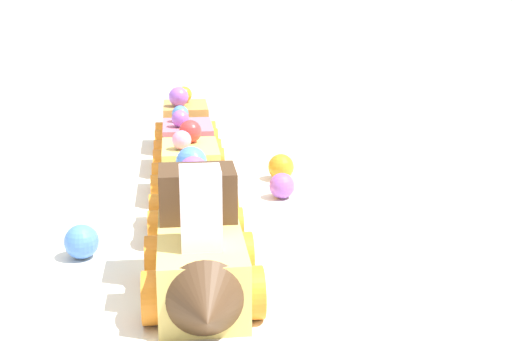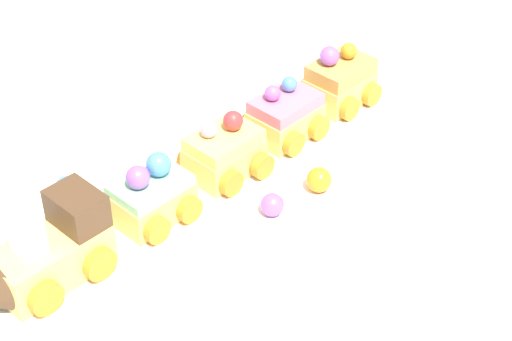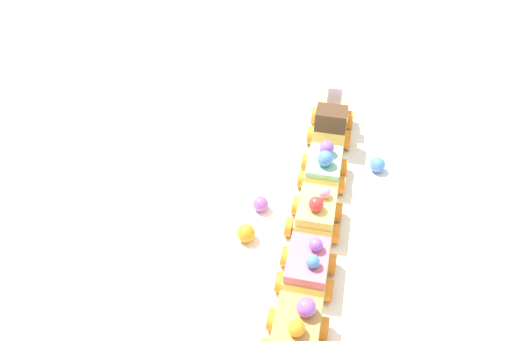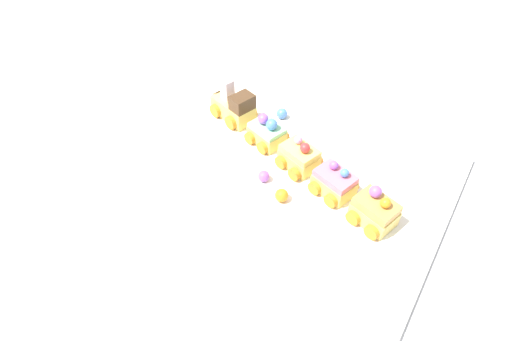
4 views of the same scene
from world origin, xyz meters
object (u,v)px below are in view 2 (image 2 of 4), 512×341
at_px(cake_car_strawberry, 285,116).
at_px(cake_car_caramel, 340,82).
at_px(cake_train_locomotive, 44,256).
at_px(gumball_blue, 68,188).
at_px(gumball_purple, 272,205).
at_px(cake_car_mint, 151,196).
at_px(gumball_orange, 319,180).
at_px(cake_car_lemon, 224,153).

height_order(cake_car_strawberry, cake_car_caramel, cake_car_caramel).
height_order(cake_train_locomotive, gumball_blue, cake_train_locomotive).
xyz_separation_m(cake_train_locomotive, cake_car_strawberry, (-0.27, 0.07, -0.01)).
bearing_deg(gumball_blue, gumball_purple, 111.24).
relative_size(cake_car_mint, gumball_blue, 3.46).
xyz_separation_m(gumball_blue, gumball_purple, (-0.07, 0.17, -0.00)).
distance_m(gumball_blue, gumball_purple, 0.18).
xyz_separation_m(cake_train_locomotive, gumball_blue, (-0.09, -0.05, -0.02)).
bearing_deg(cake_car_caramel, cake_train_locomotive, 0.05).
distance_m(cake_car_strawberry, gumball_orange, 0.09).
height_order(gumball_orange, gumball_blue, same).
height_order(cake_car_caramel, gumball_purple, cake_car_caramel).
relative_size(cake_train_locomotive, cake_car_caramel, 1.61).
distance_m(cake_car_lemon, gumball_blue, 0.14).
relative_size(cake_car_mint, cake_car_lemon, 1.00).
bearing_deg(cake_car_mint, cake_car_strawberry, -179.93).
height_order(cake_car_lemon, gumball_blue, cake_car_lemon).
relative_size(cake_car_mint, gumball_orange, 3.35).
bearing_deg(cake_train_locomotive, cake_car_caramel, -179.95).
distance_m(cake_car_lemon, cake_car_caramel, 0.17).
bearing_deg(cake_car_caramel, cake_car_mint, 0.05).
bearing_deg(cake_car_strawberry, cake_car_caramel, -179.97).
bearing_deg(gumball_purple, cake_car_caramel, -173.21).
height_order(cake_train_locomotive, gumball_orange, cake_train_locomotive).
distance_m(cake_train_locomotive, cake_car_strawberry, 0.28).
xyz_separation_m(cake_car_strawberry, gumball_blue, (0.18, -0.13, -0.01)).
bearing_deg(cake_car_caramel, gumball_orange, 32.44).
bearing_deg(cake_car_lemon, cake_car_mint, 0.02).
bearing_deg(gumball_blue, cake_train_locomotive, 29.60).
distance_m(cake_car_caramel, gumball_blue, 0.30).
bearing_deg(cake_car_caramel, cake_car_lemon, 0.07).
distance_m(cake_car_mint, gumball_blue, 0.08).
bearing_deg(gumball_purple, cake_car_lemon, -115.99).
relative_size(cake_train_locomotive, gumball_orange, 5.40).
bearing_deg(gumball_orange, cake_car_strawberry, -133.65).
relative_size(cake_car_mint, cake_car_caramel, 1.00).
distance_m(cake_train_locomotive, gumball_orange, 0.25).
bearing_deg(cake_car_caramel, gumball_purple, 22.12).
distance_m(cake_car_caramel, gumball_orange, 0.15).
height_order(cake_train_locomotive, gumball_purple, cake_train_locomotive).
bearing_deg(cake_car_strawberry, cake_car_lemon, 0.12).
height_order(cake_train_locomotive, cake_car_caramel, cake_train_locomotive).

